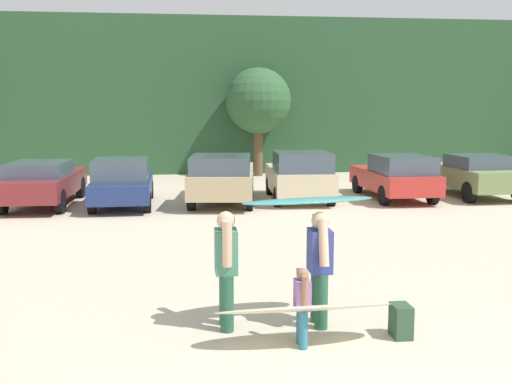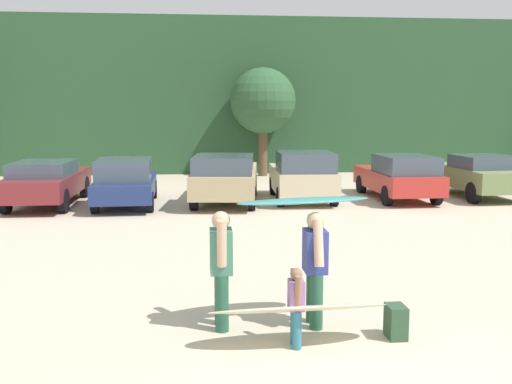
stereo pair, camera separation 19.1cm
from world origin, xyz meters
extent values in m
cube|color=#284C2D|center=(0.00, 28.83, 3.53)|extent=(108.00, 12.00, 7.07)
cylinder|color=brown|center=(1.07, 21.91, 1.04)|extent=(0.40, 0.40, 2.09)
sphere|color=#2D5633|center=(1.07, 21.91, 3.31)|extent=(2.88, 2.88, 2.88)
cube|color=maroon|center=(-6.58, 14.69, 0.67)|extent=(1.93, 4.73, 0.63)
cube|color=#3F4C5B|center=(-6.59, 14.24, 1.20)|extent=(1.72, 2.23, 0.42)
cylinder|color=black|center=(-7.36, 16.26, 0.36)|extent=(0.24, 0.72, 0.71)
cylinder|color=black|center=(-5.73, 16.22, 0.36)|extent=(0.24, 0.72, 0.71)
cylinder|color=black|center=(-7.44, 13.16, 0.36)|extent=(0.24, 0.72, 0.71)
cylinder|color=black|center=(-5.80, 13.12, 0.36)|extent=(0.24, 0.72, 0.71)
cube|color=navy|center=(-4.13, 14.36, 0.58)|extent=(1.84, 4.21, 0.55)
cube|color=#3F4C5B|center=(-4.12, 13.87, 1.18)|extent=(1.65, 2.07, 0.65)
cylinder|color=black|center=(-4.95, 15.71, 0.30)|extent=(0.23, 0.61, 0.60)
cylinder|color=black|center=(-3.38, 15.75, 0.30)|extent=(0.23, 0.61, 0.60)
cylinder|color=black|center=(-4.88, 12.96, 0.30)|extent=(0.23, 0.61, 0.60)
cylinder|color=black|center=(-3.31, 13.00, 0.30)|extent=(0.23, 0.61, 0.60)
cube|color=tan|center=(-0.98, 14.67, 0.72)|extent=(2.47, 4.95, 0.72)
cube|color=#3F4C5B|center=(-1.11, 13.58, 1.34)|extent=(2.02, 2.41, 0.52)
cylinder|color=black|center=(-1.66, 16.33, 0.36)|extent=(0.30, 0.74, 0.72)
cylinder|color=black|center=(0.06, 16.12, 0.36)|extent=(0.30, 0.74, 0.72)
cylinder|color=black|center=(-2.03, 13.21, 0.36)|extent=(0.30, 0.74, 0.72)
cylinder|color=black|center=(-0.31, 13.01, 0.36)|extent=(0.30, 0.74, 0.72)
cube|color=beige|center=(1.53, 14.82, 0.68)|extent=(2.03, 4.00, 0.74)
cube|color=#3F4C5B|center=(1.50, 14.05, 1.35)|extent=(1.79, 2.07, 0.60)
cylinder|color=black|center=(0.76, 16.15, 0.31)|extent=(0.25, 0.62, 0.61)
cylinder|color=black|center=(2.42, 16.07, 0.31)|extent=(0.25, 0.62, 0.61)
cylinder|color=black|center=(0.64, 13.56, 0.31)|extent=(0.25, 0.62, 0.61)
cylinder|color=black|center=(2.31, 13.49, 0.31)|extent=(0.25, 0.62, 0.61)
cube|color=#B72D28|center=(4.76, 14.80, 0.63)|extent=(1.84, 4.26, 0.62)
cube|color=#3F4C5B|center=(4.77, 14.02, 1.23)|extent=(1.66, 2.14, 0.57)
cylinder|color=black|center=(3.94, 16.18, 0.32)|extent=(0.23, 0.64, 0.63)
cylinder|color=black|center=(5.53, 16.21, 0.32)|extent=(0.23, 0.64, 0.63)
cylinder|color=black|center=(3.98, 13.39, 0.32)|extent=(0.23, 0.64, 0.63)
cylinder|color=black|center=(5.58, 13.42, 0.32)|extent=(0.23, 0.64, 0.63)
cube|color=#6B7F4C|center=(7.65, 14.85, 0.69)|extent=(2.15, 4.03, 0.68)
cube|color=#3F4C5B|center=(7.67, 14.52, 1.24)|extent=(1.88, 1.87, 0.43)
cylinder|color=black|center=(6.71, 16.10, 0.35)|extent=(0.26, 0.70, 0.69)
cylinder|color=black|center=(8.46, 16.19, 0.35)|extent=(0.26, 0.70, 0.69)
cylinder|color=black|center=(6.85, 13.51, 0.35)|extent=(0.26, 0.70, 0.69)
cylinder|color=#26593F|center=(-0.36, 3.26, 0.39)|extent=(0.18, 0.18, 0.78)
cylinder|color=#26593F|center=(-0.36, 3.54, 0.39)|extent=(0.18, 0.18, 0.78)
cube|color=#333D8C|center=(-0.36, 3.40, 1.09)|extent=(0.30, 0.40, 0.60)
sphere|color=#D8AD8C|center=(-0.36, 3.40, 1.51)|extent=(0.25, 0.25, 0.25)
cylinder|color=#D8AD8C|center=(-0.36, 3.18, 1.24)|extent=(0.14, 0.29, 0.65)
cylinder|color=#D8AD8C|center=(-0.36, 3.63, 1.24)|extent=(0.13, 0.14, 0.64)
cylinder|color=teal|center=(-0.75, 2.59, 0.25)|extent=(0.12, 0.12, 0.50)
cylinder|color=teal|center=(-0.75, 2.77, 0.25)|extent=(0.12, 0.12, 0.50)
cube|color=#9966A5|center=(-0.75, 2.68, 0.69)|extent=(0.19, 0.26, 0.38)
sphere|color=#8C664C|center=(-0.75, 2.68, 0.97)|extent=(0.16, 0.16, 0.16)
cylinder|color=#8C664C|center=(-0.75, 2.54, 0.79)|extent=(0.09, 0.17, 0.41)
cylinder|color=#8C664C|center=(-0.75, 2.82, 0.79)|extent=(0.09, 0.23, 0.41)
cylinder|color=#26593F|center=(-1.68, 3.32, 0.40)|extent=(0.19, 0.19, 0.80)
cylinder|color=#26593F|center=(-1.67, 3.60, 0.40)|extent=(0.19, 0.19, 0.80)
cube|color=#3F7F66|center=(-1.67, 3.46, 1.10)|extent=(0.31, 0.41, 0.61)
sphere|color=#D8AD8C|center=(-1.67, 3.46, 1.54)|extent=(0.25, 0.25, 0.25)
cylinder|color=#D8AD8C|center=(-1.68, 3.23, 1.26)|extent=(0.14, 0.21, 0.66)
cylinder|color=#D8AD8C|center=(-1.67, 3.68, 1.26)|extent=(0.14, 0.42, 0.64)
ellipsoid|color=teal|center=(-0.50, 3.55, 1.78)|extent=(2.04, 0.91, 0.09)
ellipsoid|color=beige|center=(-0.71, 2.73, 0.49)|extent=(2.39, 0.73, 0.31)
cube|color=#2D4C33|center=(0.64, 2.83, 0.23)|extent=(0.24, 0.34, 0.45)
camera|label=1|loc=(-2.24, -4.70, 3.10)|focal=42.49mm
camera|label=2|loc=(-2.05, -4.72, 3.10)|focal=42.49mm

